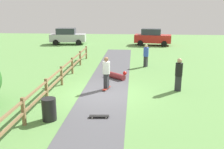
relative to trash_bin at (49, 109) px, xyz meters
The scene contains 11 objects.
ground_plane 3.82m from the trash_bin, 61.64° to the left, with size 60.00×60.00×0.00m, color #60934C.
asphalt_path 3.81m from the trash_bin, 61.64° to the left, with size 2.40×28.00×0.02m, color #515156.
wooden_fence 3.44m from the trash_bin, 103.49° to the left, with size 0.12×18.12×1.10m.
trash_bin is the anchor object (origin of this frame).
skater_riding 4.41m from the trash_bin, 65.23° to the left, with size 0.47×0.82×1.78m.
skater_fallen 6.62m from the trash_bin, 70.68° to the left, with size 1.38×1.41×0.36m.
skateboard_loose 1.99m from the trash_bin, ahead, with size 0.81×0.27×0.08m.
bystander_blue 10.55m from the trash_bin, 66.64° to the left, with size 0.52×0.52×1.68m.
bystander_black 6.99m from the trash_bin, 36.06° to the left, with size 0.40×0.40×1.77m.
parked_car_red 21.75m from the trash_bin, 75.51° to the left, with size 4.39×2.42×1.92m.
parked_car_silver 21.56m from the trash_bin, 102.53° to the left, with size 4.34×2.29×1.92m.
Camera 1 is at (1.43, -12.29, 4.30)m, focal length 40.56 mm.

